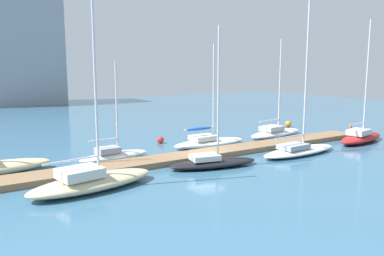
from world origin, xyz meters
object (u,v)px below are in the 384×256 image
object	(u,v)px
sailboat_1	(92,180)
mooring_buoy_red	(160,140)
sailboat_6	(275,132)
sailboat_2	(114,155)
sailboat_4	(209,141)
sailboat_5	(299,149)
sailboat_7	(361,136)
harbor_building_distant	(8,46)
sailboat_3	(212,161)
mooring_buoy_orange	(288,124)

from	to	relation	value
sailboat_1	mooring_buoy_red	world-z (taller)	sailboat_1
sailboat_6	mooring_buoy_red	bearing A→B (deg)	155.43
sailboat_2	sailboat_4	bearing A→B (deg)	-2.84
sailboat_2	sailboat_5	bearing A→B (deg)	-30.54
sailboat_5	sailboat_7	xyz separation A→B (m)	(8.83, 0.52, 0.07)
harbor_building_distant	sailboat_7	bearing A→B (deg)	-69.56
sailboat_1	harbor_building_distant	size ratio (longest dim) A/B	0.60
sailboat_2	mooring_buoy_red	xyz separation A→B (m)	(6.07, 4.00, -0.14)
sailboat_1	sailboat_5	distance (m)	16.89
sailboat_1	sailboat_3	distance (m)	8.73
sailboat_2	sailboat_7	bearing A→B (deg)	-19.98
sailboat_4	harbor_building_distant	xyz separation A→B (m)	(-8.44, 51.59, 10.08)
sailboat_2	sailboat_7	xyz separation A→B (m)	(22.02, -5.56, 0.09)
sailboat_4	sailboat_6	size ratio (longest dim) A/B	0.92
sailboat_4	mooring_buoy_red	bearing A→B (deg)	130.29
sailboat_4	mooring_buoy_orange	size ratio (longest dim) A/B	12.30
sailboat_1	harbor_building_distant	world-z (taller)	harbor_building_distant
harbor_building_distant	sailboat_3	bearing A→B (deg)	-85.56
sailboat_3	sailboat_4	world-z (taller)	sailboat_3
mooring_buoy_red	sailboat_2	bearing A→B (deg)	-146.59
sailboat_2	sailboat_3	distance (m)	7.53
mooring_buoy_red	sailboat_1	bearing A→B (deg)	-134.41
sailboat_4	sailboat_6	distance (m)	8.30
sailboat_4	sailboat_3	bearing A→B (deg)	-122.48
sailboat_7	mooring_buoy_red	world-z (taller)	sailboat_7
sailboat_6	mooring_buoy_red	xyz separation A→B (m)	(-11.23, 3.29, -0.18)
sailboat_1	mooring_buoy_orange	bearing A→B (deg)	12.29
sailboat_1	sailboat_2	xyz separation A→B (m)	(3.70, 5.96, -0.13)
sailboat_3	sailboat_4	bearing A→B (deg)	69.03
sailboat_6	sailboat_7	distance (m)	7.85
sailboat_2	mooring_buoy_orange	bearing A→B (deg)	5.34
sailboat_1	mooring_buoy_red	size ratio (longest dim) A/B	19.96
sailboat_3	mooring_buoy_orange	size ratio (longest dim) A/B	13.40
sailboat_2	sailboat_5	size ratio (longest dim) A/B	0.61
mooring_buoy_orange	mooring_buoy_red	distance (m)	17.06
sailboat_7	mooring_buoy_red	xyz separation A→B (m)	(-15.95, 9.56, -0.23)
sailboat_2	sailboat_6	world-z (taller)	sailboat_6
sailboat_7	sailboat_4	bearing A→B (deg)	143.43
sailboat_2	mooring_buoy_red	bearing A→B (deg)	27.60
harbor_building_distant	sailboat_4	bearing A→B (deg)	-80.71
sailboat_6	sailboat_5	bearing A→B (deg)	-129.42
sailboat_3	sailboat_7	world-z (taller)	sailboat_7
sailboat_5	mooring_buoy_orange	xyz separation A→B (m)	(9.93, 10.63, -0.12)
sailboat_3	mooring_buoy_red	xyz separation A→B (m)	(1.04, 9.60, -0.14)
sailboat_6	sailboat_1	bearing A→B (deg)	-170.61
sailboat_3	sailboat_5	size ratio (longest dim) A/B	0.80
sailboat_6	mooring_buoy_orange	bearing A→B (deg)	25.17
sailboat_1	sailboat_4	size ratio (longest dim) A/B	1.42
sailboat_1	mooring_buoy_red	distance (m)	13.95
sailboat_4	sailboat_7	size ratio (longest dim) A/B	0.80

